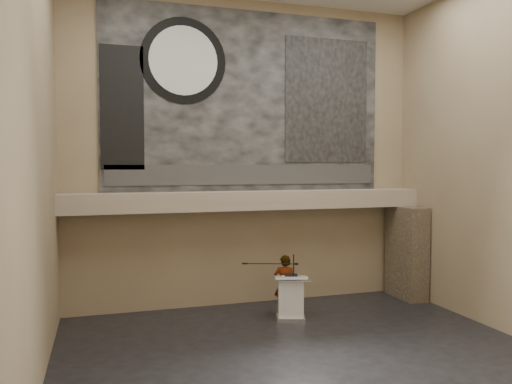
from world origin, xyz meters
name	(u,v)px	position (x,y,z in m)	size (l,w,h in m)	color
floor	(301,352)	(0.00, 0.00, 0.00)	(10.00, 10.00, 0.00)	black
wall_back	(248,153)	(0.00, 4.00, 4.25)	(10.00, 0.02, 8.50)	#866E55
wall_front	(423,138)	(0.00, -4.00, 4.25)	(10.00, 0.02, 8.50)	#866E55
wall_left	(38,146)	(-5.00, 0.00, 4.25)	(0.02, 8.00, 8.50)	#866E55
wall_right	(500,151)	(5.00, 0.00, 4.25)	(0.02, 8.00, 8.50)	#866E55
soffit	(252,200)	(0.00, 3.60, 2.95)	(10.00, 0.80, 0.50)	gray
sprinkler_left	(194,212)	(-1.60, 3.55, 2.67)	(0.04, 0.04, 0.06)	#B2893D
sprinkler_right	(316,209)	(1.90, 3.55, 2.67)	(0.04, 0.04, 0.06)	#B2893D
banner	(248,101)	(0.00, 3.97, 5.70)	(8.00, 0.05, 5.00)	black
banner_text_strip	(248,175)	(0.00, 3.93, 3.65)	(7.76, 0.02, 0.55)	#2C2C2C
banner_clock_rim	(183,61)	(-1.80, 3.93, 6.70)	(2.30, 2.30, 0.02)	black
banner_clock_face	(184,61)	(-1.80, 3.91, 6.70)	(1.84, 1.84, 0.02)	silver
banner_building_print	(327,101)	(2.40, 3.93, 5.80)	(2.60, 0.02, 3.60)	black
banner_brick_print	(122,108)	(-3.40, 3.93, 5.40)	(1.10, 0.02, 3.20)	black
stone_pier	(407,252)	(4.65, 3.15, 1.35)	(0.60, 1.40, 2.70)	#403527
lectern	(291,297)	(0.61, 2.20, 0.55)	(0.93, 0.78, 1.14)	silver
binder	(291,275)	(0.63, 2.23, 1.12)	(0.32, 0.26, 0.04)	black
papers	(288,277)	(0.53, 2.15, 1.10)	(0.23, 0.32, 0.01)	silver
speaker_person	(285,285)	(0.61, 2.63, 0.78)	(0.57, 0.38, 1.57)	silver
mic_stand	(292,309)	(0.65, 2.23, 0.25)	(1.50, 0.71, 1.65)	black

